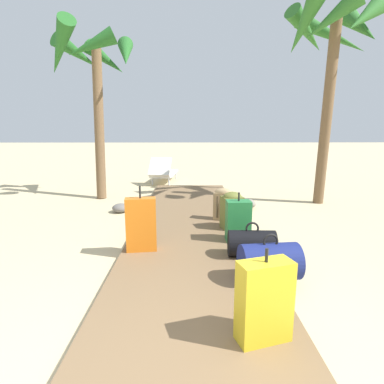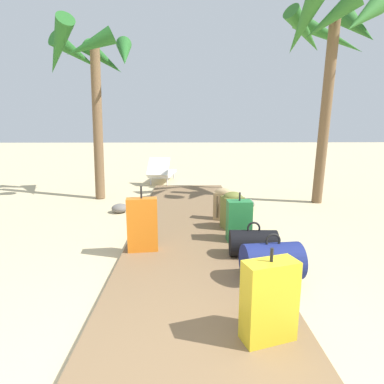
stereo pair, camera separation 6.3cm
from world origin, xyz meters
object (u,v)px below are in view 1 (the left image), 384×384
(suitcase_orange, at_px, (141,224))
(palm_tree_far_right, at_px, (331,41))
(lounge_chair, at_px, (163,172))
(duffel_bag_navy, at_px, (269,262))
(backpack_olive, at_px, (232,209))
(suitcase_green, at_px, (238,221))
(suitcase_yellow, at_px, (264,301))
(palm_tree_far_left, at_px, (93,65))
(duffel_bag_black, at_px, (252,243))
(backpack_tan, at_px, (223,203))

(suitcase_orange, distance_m, palm_tree_far_right, 5.34)
(palm_tree_far_right, height_order, lounge_chair, palm_tree_far_right)
(duffel_bag_navy, bearing_deg, backpack_olive, 95.36)
(suitcase_orange, height_order, suitcase_green, suitcase_orange)
(lounge_chair, bearing_deg, palm_tree_far_right, -35.56)
(backpack_olive, bearing_deg, suitcase_yellow, -92.66)
(palm_tree_far_left, bearing_deg, suitcase_green, -48.61)
(duffel_bag_navy, bearing_deg, suitcase_orange, 150.74)
(palm_tree_far_left, distance_m, lounge_chair, 3.55)
(suitcase_green, xyz_separation_m, duffel_bag_navy, (0.15, -1.14, -0.09))
(duffel_bag_black, distance_m, palm_tree_far_right, 4.82)
(suitcase_green, height_order, palm_tree_far_left, palm_tree_far_left)
(suitcase_green, height_order, backpack_tan, suitcase_green)
(palm_tree_far_right, bearing_deg, duffel_bag_black, -123.97)
(duffel_bag_black, bearing_deg, suitcase_orange, 171.78)
(suitcase_yellow, height_order, lounge_chair, suitcase_yellow)
(suitcase_yellow, xyz_separation_m, palm_tree_far_left, (-2.65, 5.23, 2.58))
(backpack_tan, bearing_deg, suitcase_yellow, -90.62)
(palm_tree_far_right, bearing_deg, palm_tree_far_left, 172.90)
(duffel_bag_black, bearing_deg, suitcase_yellow, -98.09)
(backpack_olive, relative_size, suitcase_orange, 0.69)
(backpack_tan, bearing_deg, palm_tree_far_left, 141.52)
(duffel_bag_navy, distance_m, palm_tree_far_left, 5.86)
(suitcase_yellow, relative_size, suitcase_orange, 0.85)
(duffel_bag_black, bearing_deg, lounge_chair, 105.13)
(suitcase_orange, relative_size, palm_tree_far_right, 0.20)
(duffel_bag_navy, height_order, palm_tree_far_left, palm_tree_far_left)
(suitcase_yellow, xyz_separation_m, duffel_bag_navy, (0.28, 0.93, -0.11))
(duffel_bag_black, distance_m, suitcase_orange, 1.40)
(suitcase_orange, distance_m, backpack_tan, 1.81)
(palm_tree_far_left, bearing_deg, backpack_tan, -38.48)
(backpack_tan, xyz_separation_m, palm_tree_far_right, (2.26, 1.52, 2.96))
(duffel_bag_black, xyz_separation_m, suitcase_orange, (-1.37, 0.20, 0.18))
(duffel_bag_navy, distance_m, lounge_chair, 6.45)
(duffel_bag_black, bearing_deg, backpack_olive, 95.07)
(lounge_chair, bearing_deg, backpack_tan, -71.82)
(suitcase_green, relative_size, duffel_bag_navy, 1.08)
(suitcase_green, relative_size, lounge_chair, 0.43)
(duffel_bag_navy, bearing_deg, palm_tree_far_left, 124.28)
(palm_tree_far_left, bearing_deg, duffel_bag_black, -52.17)
(backpack_olive, xyz_separation_m, suitcase_green, (0.01, -0.55, -0.02))
(suitcase_green, bearing_deg, suitcase_orange, -165.35)
(backpack_olive, height_order, palm_tree_far_right, palm_tree_far_right)
(palm_tree_far_left, xyz_separation_m, lounge_chair, (1.34, 1.96, -2.64))
(duffel_bag_black, xyz_separation_m, lounge_chair, (-1.53, 5.65, 0.08))
(duffel_bag_black, height_order, suitcase_orange, suitcase_orange)
(suitcase_yellow, distance_m, palm_tree_far_left, 6.40)
(backpack_olive, height_order, palm_tree_far_left, palm_tree_far_left)
(lounge_chair, bearing_deg, suitcase_green, -74.26)
(backpack_olive, height_order, suitcase_green, suitcase_green)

